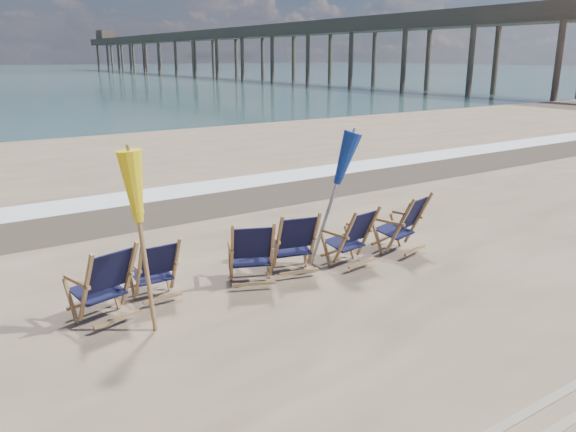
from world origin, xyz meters
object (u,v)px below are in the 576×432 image
at_px(beach_chair_1, 176,267).
at_px(fishing_pier, 232,47).
at_px(beach_chair_4, 368,234).
at_px(umbrella_blue, 331,162).
at_px(beach_chair_3, 314,241).
at_px(beach_chair_0, 130,277).
at_px(beach_chair_5, 418,220).
at_px(beach_chair_2, 272,253).
at_px(umbrella_yellow, 140,197).

bearing_deg(beach_chair_1, fishing_pier, -119.55).
bearing_deg(beach_chair_4, beach_chair_1, -16.65).
relative_size(umbrella_blue, fishing_pier, 0.02).
bearing_deg(fishing_pier, beach_chair_3, -117.62).
height_order(beach_chair_0, beach_chair_4, beach_chair_0).
height_order(beach_chair_0, beach_chair_3, beach_chair_0).
distance_m(beach_chair_1, beach_chair_3, 2.18).
xyz_separation_m(beach_chair_0, beach_chair_4, (3.89, -0.25, -0.03)).
height_order(beach_chair_4, beach_chair_5, beach_chair_5).
relative_size(beach_chair_0, beach_chair_1, 1.16).
bearing_deg(beach_chair_2, fishing_pier, -94.82).
height_order(beach_chair_3, fishing_pier, fishing_pier).
xyz_separation_m(beach_chair_0, beach_chair_3, (2.88, -0.12, -0.01)).
distance_m(beach_chair_5, umbrella_blue, 2.07).
height_order(umbrella_yellow, fishing_pier, fishing_pier).
bearing_deg(fishing_pier, beach_chair_2, -118.10).
bearing_deg(beach_chair_2, beach_chair_3, -152.20).
relative_size(umbrella_yellow, fishing_pier, 0.02).
distance_m(beach_chair_1, fishing_pier, 82.26).
height_order(beach_chair_2, umbrella_blue, umbrella_blue).
relative_size(beach_chair_1, beach_chair_5, 0.86).
height_order(beach_chair_1, umbrella_blue, umbrella_blue).
xyz_separation_m(beach_chair_1, beach_chair_2, (1.35, -0.40, 0.06)).
bearing_deg(fishing_pier, beach_chair_0, -119.42).
bearing_deg(beach_chair_0, fishing_pier, -133.92).
relative_size(beach_chair_3, umbrella_blue, 0.48).
bearing_deg(beach_chair_5, beach_chair_2, -16.07).
xyz_separation_m(beach_chair_1, beach_chair_3, (2.16, -0.34, 0.06)).
bearing_deg(beach_chair_2, umbrella_yellow, 32.60).
bearing_deg(beach_chair_5, beach_chair_0, -17.61).
relative_size(beach_chair_2, beach_chair_3, 0.99).
bearing_deg(beach_chair_4, fishing_pier, -125.15).
bearing_deg(beach_chair_2, umbrella_blue, -143.85).
bearing_deg(beach_chair_3, umbrella_yellow, 22.08).
height_order(beach_chair_2, beach_chair_3, beach_chair_3).
bearing_deg(umbrella_blue, beach_chair_5, -12.12).
xyz_separation_m(beach_chair_2, umbrella_blue, (1.30, 0.30, 1.17)).
relative_size(beach_chair_4, umbrella_yellow, 0.45).
xyz_separation_m(beach_chair_2, beach_chair_5, (2.97, -0.06, 0.02)).
distance_m(beach_chair_3, umbrella_blue, 1.28).
height_order(beach_chair_5, umbrella_blue, umbrella_blue).
relative_size(beach_chair_0, beach_chair_3, 1.03).
distance_m(beach_chair_2, umbrella_blue, 1.77).
bearing_deg(beach_chair_1, umbrella_blue, 177.22).
xyz_separation_m(beach_chair_4, beach_chair_5, (1.15, 0.00, 0.04)).
bearing_deg(beach_chair_1, umbrella_yellow, 46.42).
bearing_deg(umbrella_yellow, beach_chair_0, 94.23).
bearing_deg(umbrella_blue, beach_chair_3, -154.40).
bearing_deg(beach_chair_0, beach_chair_3, 163.19).
relative_size(beach_chair_4, beach_chair_5, 0.93).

